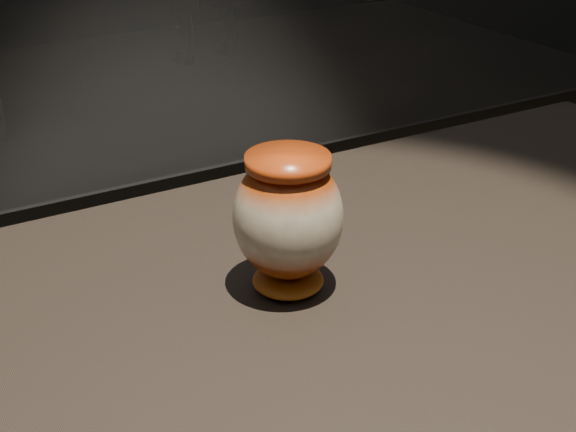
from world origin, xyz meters
The scene contains 1 object.
main_vase centered at (0.12, 0.05, 1.00)m, with size 0.14×0.14×0.18m.
Camera 1 is at (-0.31, -0.71, 1.44)m, focal length 50.00 mm.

